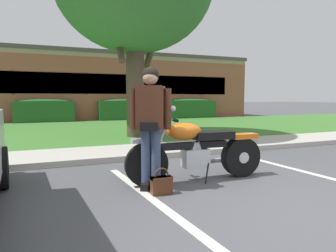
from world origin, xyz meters
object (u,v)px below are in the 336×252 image
(motorcycle, at_px, (201,149))
(brick_building, at_px, (77,88))
(handbag, at_px, (162,184))
(hedge_center_left, at_px, (45,110))
(hedge_right, at_px, (190,108))
(rider_person, at_px, (151,119))
(hedge_center_right, at_px, (125,109))

(motorcycle, height_order, brick_building, brick_building)
(motorcycle, relative_size, handbag, 6.23)
(handbag, distance_m, hedge_center_left, 12.71)
(motorcycle, distance_m, hedge_right, 13.57)
(rider_person, distance_m, hedge_center_right, 12.63)
(hedge_center_left, bearing_deg, rider_person, -83.05)
(hedge_center_right, relative_size, brick_building, 0.14)
(rider_person, bearing_deg, brick_building, 88.08)
(brick_building, bearing_deg, rider_person, -91.92)
(rider_person, distance_m, handbag, 0.89)
(hedge_center_left, bearing_deg, hedge_right, 0.00)
(rider_person, xyz_separation_m, handbag, (0.06, -0.26, -0.85))
(handbag, xyz_separation_m, hedge_right, (6.73, 12.61, 0.51))
(handbag, height_order, brick_building, brick_building)
(hedge_center_right, bearing_deg, hedge_center_left, -180.00)
(motorcycle, xyz_separation_m, handbag, (-0.81, -0.40, -0.34))
(hedge_center_left, xyz_separation_m, hedge_center_right, (4.15, 0.00, 0.00))
(brick_building, bearing_deg, handbag, -91.70)
(brick_building, bearing_deg, hedge_right, -40.98)
(handbag, bearing_deg, hedge_center_left, 97.08)
(hedge_center_right, xyz_separation_m, brick_building, (-2.05, 5.38, 1.31))
(rider_person, distance_m, brick_building, 17.77)
(handbag, xyz_separation_m, hedge_center_right, (2.58, 12.61, 0.51))
(hedge_right, bearing_deg, handbag, -118.10)
(rider_person, xyz_separation_m, hedge_center_right, (2.64, 12.35, -0.34))
(rider_person, distance_m, hedge_center_left, 12.44)
(hedge_right, bearing_deg, motorcycle, -115.87)
(handbag, relative_size, hedge_center_left, 0.13)
(handbag, distance_m, brick_building, 18.09)
(motorcycle, distance_m, brick_building, 17.66)
(handbag, relative_size, brick_building, 0.02)
(handbag, height_order, hedge_center_left, hedge_center_left)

